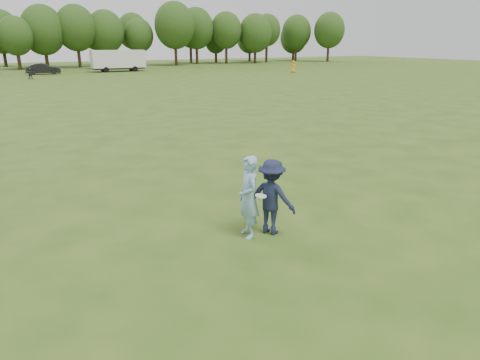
{
  "coord_description": "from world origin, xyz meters",
  "views": [
    {
      "loc": [
        -4.37,
        -8.94,
        4.48
      ],
      "look_at": [
        0.58,
        0.19,
        1.1
      ],
      "focal_mm": 32.0,
      "sensor_mm": 36.0,
      "label": 1
    }
  ],
  "objects": [
    {
      "name": "player_far_c",
      "position": [
        33.8,
        44.9,
        0.9
      ],
      "size": [
        1.04,
        1.01,
        1.8
      ],
      "primitive_type": "imported",
      "rotation": [
        0.0,
        0.0,
        2.43
      ],
      "color": "orange",
      "rests_on": "ground"
    },
    {
      "name": "treeline",
      "position": [
        2.81,
        76.9,
        6.26
      ],
      "size": [
        130.35,
        18.39,
        11.74
      ],
      "color": "#332114",
      "rests_on": "ground"
    },
    {
      "name": "cargo_trailer",
      "position": [
        11.74,
        60.34,
        1.78
      ],
      "size": [
        9.0,
        2.75,
        3.2
      ],
      "color": "white",
      "rests_on": "ground"
    },
    {
      "name": "disc_in_play",
      "position": [
        0.49,
        -0.99,
        1.06
      ],
      "size": [
        0.31,
        0.31,
        0.07
      ],
      "color": "white",
      "rests_on": "ground"
    },
    {
      "name": "defender",
      "position": [
        0.87,
        -0.86,
        0.93
      ],
      "size": [
        1.23,
        1.38,
        1.85
      ],
      "primitive_type": "imported",
      "rotation": [
        0.0,
        0.0,
        2.15
      ],
      "color": "#1A203A",
      "rests_on": "ground"
    },
    {
      "name": "field_cone",
      "position": [
        14.63,
        48.73,
        0.15
      ],
      "size": [
        0.28,
        0.28,
        0.3
      ],
      "primitive_type": "cone",
      "color": "#FE450D",
      "rests_on": "ground"
    },
    {
      "name": "car_f",
      "position": [
        0.9,
        59.43,
        0.75
      ],
      "size": [
        4.74,
        2.18,
        1.51
      ],
      "primitive_type": "imported",
      "rotation": [
        0.0,
        0.0,
        1.44
      ],
      "color": "black",
      "rests_on": "ground"
    },
    {
      "name": "player_far_d",
      "position": [
        -1.3,
        51.3,
        0.76
      ],
      "size": [
        1.47,
        0.97,
        1.52
      ],
      "primitive_type": "imported",
      "rotation": [
        0.0,
        0.0,
        0.41
      ],
      "color": "#2A2A2A",
      "rests_on": "ground"
    },
    {
      "name": "thrower",
      "position": [
        0.29,
        -0.76,
        0.99
      ],
      "size": [
        0.57,
        0.78,
        1.99
      ],
      "primitive_type": "imported",
      "rotation": [
        0.0,
        0.0,
        -1.71
      ],
      "color": "#80A7C6",
      "rests_on": "ground"
    },
    {
      "name": "ground",
      "position": [
        0.0,
        0.0,
        0.0
      ],
      "size": [
        200.0,
        200.0,
        0.0
      ],
      "primitive_type": "plane",
      "color": "#2D4B15",
      "rests_on": "ground"
    }
  ]
}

